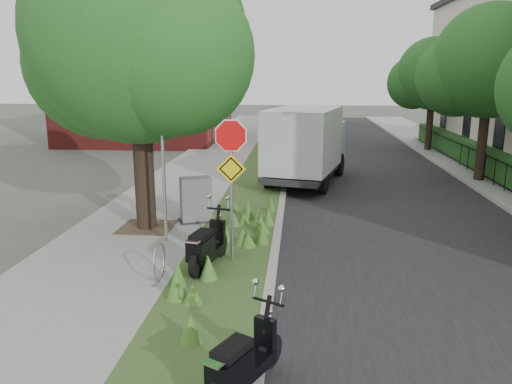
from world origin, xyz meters
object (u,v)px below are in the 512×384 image
(scooter_far, at_px, (239,368))
(box_truck, at_px, (306,142))
(scooter_near, at_px, (205,250))
(sign_assembly, at_px, (231,161))
(utility_cabinet, at_px, (196,200))

(scooter_far, relative_size, box_truck, 0.26)
(scooter_near, bearing_deg, scooter_far, -73.68)
(sign_assembly, height_order, box_truck, sign_assembly)
(box_truck, distance_m, utility_cabinet, 6.60)
(sign_assembly, xyz_separation_m, box_truck, (1.69, 8.68, -0.71))
(scooter_near, bearing_deg, utility_cabinet, 104.60)
(scooter_near, bearing_deg, box_truck, 76.72)
(utility_cabinet, bearing_deg, box_truck, 61.77)
(scooter_near, height_order, utility_cabinet, utility_cabinet)
(sign_assembly, xyz_separation_m, scooter_far, (0.72, -4.69, -1.83))
(sign_assembly, bearing_deg, scooter_far, -81.32)
(scooter_far, height_order, utility_cabinet, utility_cabinet)
(sign_assembly, distance_m, utility_cabinet, 3.62)
(box_truck, relative_size, utility_cabinet, 4.70)
(sign_assembly, relative_size, box_truck, 0.55)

